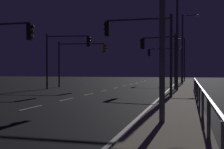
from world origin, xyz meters
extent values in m
plane|color=black|center=(0.00, 17.50, 0.00)|extent=(112.00, 112.00, 0.00)
cube|color=gray|center=(6.73, 17.50, 0.07)|extent=(2.19, 77.00, 0.14)
cube|color=silver|center=(0.00, 9.00, 0.01)|extent=(0.14, 2.00, 0.01)
cube|color=silver|center=(0.00, 13.00, 0.01)|extent=(0.14, 2.00, 0.01)
cube|color=silver|center=(0.00, 17.00, 0.01)|extent=(0.14, 2.00, 0.01)
cube|color=silver|center=(0.00, 21.00, 0.01)|extent=(0.14, 2.00, 0.01)
cube|color=silver|center=(0.00, 25.00, 0.01)|extent=(0.14, 2.00, 0.01)
cube|color=silver|center=(0.00, 29.00, 0.01)|extent=(0.14, 2.00, 0.01)
cube|color=silver|center=(0.00, 33.00, 0.01)|extent=(0.14, 2.00, 0.01)
cube|color=silver|center=(0.00, 37.00, 0.01)|extent=(0.14, 2.00, 0.01)
cube|color=silver|center=(0.00, 41.00, 0.01)|extent=(0.14, 2.00, 0.01)
cube|color=silver|center=(0.00, 45.00, 0.01)|extent=(0.14, 2.00, 0.01)
cube|color=silver|center=(5.39, 22.50, 0.01)|extent=(0.14, 53.00, 0.01)
cylinder|color=#2D3033|center=(6.15, 14.86, 2.70)|extent=(0.16, 0.16, 5.12)
cylinder|color=#2D3033|center=(4.12, 14.82, 5.01)|extent=(4.06, 0.19, 0.11)
cube|color=black|center=(2.09, 14.78, 4.48)|extent=(0.29, 0.35, 0.95)
sphere|color=black|center=(1.93, 14.78, 4.78)|extent=(0.20, 0.20, 0.20)
sphere|color=black|center=(1.93, 14.78, 4.48)|extent=(0.20, 0.20, 0.20)
sphere|color=#19D84C|center=(1.93, 14.78, 4.18)|extent=(0.20, 0.20, 0.20)
cylinder|color=#2D3033|center=(-5.88, 21.54, 2.64)|extent=(0.16, 0.16, 5.28)
cylinder|color=#38383D|center=(-3.88, 21.84, 5.03)|extent=(4.01, 0.71, 0.11)
cube|color=black|center=(-1.88, 22.14, 4.50)|extent=(0.33, 0.38, 0.95)
sphere|color=black|center=(-1.73, 22.16, 4.80)|extent=(0.20, 0.20, 0.20)
sphere|color=black|center=(-1.73, 22.16, 4.50)|extent=(0.20, 0.20, 0.20)
sphere|color=#19D84C|center=(-1.73, 22.16, 4.20)|extent=(0.20, 0.20, 0.20)
cylinder|color=#4C4C51|center=(6.23, 36.31, 2.57)|extent=(0.16, 0.16, 4.86)
cylinder|color=#2D3033|center=(4.08, 36.21, 4.75)|extent=(4.30, 0.31, 0.11)
cube|color=black|center=(1.93, 36.12, 4.22)|extent=(0.30, 0.35, 0.95)
sphere|color=black|center=(1.78, 36.11, 4.52)|extent=(0.20, 0.20, 0.20)
sphere|color=black|center=(1.78, 36.11, 4.22)|extent=(0.20, 0.20, 0.20)
sphere|color=#19D84C|center=(1.78, 36.11, 3.92)|extent=(0.20, 0.20, 0.20)
cube|color=black|center=(-1.78, 11.83, 4.04)|extent=(0.28, 0.34, 0.95)
sphere|color=black|center=(-1.63, 11.84, 4.34)|extent=(0.20, 0.20, 0.20)
sphere|color=black|center=(-1.63, 11.84, 4.04)|extent=(0.20, 0.20, 0.20)
sphere|color=#19D84C|center=(-1.63, 11.84, 3.74)|extent=(0.20, 0.20, 0.20)
cylinder|color=#2D3033|center=(6.05, 22.39, 2.56)|extent=(0.16, 0.16, 4.85)
cylinder|color=#2D3033|center=(4.58, 22.60, 4.74)|extent=(2.95, 0.52, 0.11)
cube|color=black|center=(3.11, 22.80, 4.21)|extent=(0.32, 0.38, 0.95)
sphere|color=black|center=(2.96, 22.82, 4.51)|extent=(0.20, 0.20, 0.20)
sphere|color=black|center=(2.96, 22.82, 4.21)|extent=(0.20, 0.20, 0.20)
sphere|color=#19D84C|center=(2.96, 22.82, 3.91)|extent=(0.20, 0.20, 0.20)
cylinder|color=#2D3033|center=(-6.33, 25.09, 2.44)|extent=(0.16, 0.16, 4.88)
cylinder|color=#2D3033|center=(-3.87, 25.41, 4.63)|extent=(4.94, 0.75, 0.11)
cube|color=olive|center=(-1.41, 25.73, 4.11)|extent=(0.32, 0.37, 0.95)
sphere|color=black|center=(-1.25, 25.75, 4.41)|extent=(0.20, 0.20, 0.20)
sphere|color=black|center=(-1.25, 25.75, 4.11)|extent=(0.20, 0.20, 0.20)
sphere|color=#19D84C|center=(-1.25, 25.75, 3.81)|extent=(0.20, 0.20, 0.20)
cylinder|color=#2D3033|center=(6.52, 42.67, 3.50)|extent=(0.18, 0.18, 6.71)
cylinder|color=#2D3033|center=(5.68, 42.40, 6.70)|extent=(1.71, 0.64, 0.10)
ellipsoid|color=#F9D172|center=(4.84, 42.12, 6.60)|extent=(0.56, 0.36, 0.24)
cylinder|color=#38383D|center=(6.26, 21.16, 4.35)|extent=(0.18, 0.18, 8.43)
cylinder|color=#38383D|center=(6.44, 32.74, 4.38)|extent=(0.18, 0.18, 8.48)
cylinder|color=#38383D|center=(7.29, 32.67, 8.47)|extent=(1.71, 0.24, 0.10)
ellipsoid|color=#F9D172|center=(8.14, 32.60, 8.37)|extent=(0.56, 0.36, 0.24)
cylinder|color=#59595E|center=(7.67, 4.19, 0.61)|extent=(0.09, 0.09, 0.95)
cylinder|color=#59595E|center=(7.67, 7.29, 0.61)|extent=(0.09, 0.09, 0.95)
cylinder|color=#59595E|center=(7.67, 10.39, 0.61)|extent=(0.09, 0.09, 0.95)
cylinder|color=#59595E|center=(7.67, 13.49, 0.61)|extent=(0.09, 0.09, 0.95)
cylinder|color=#59595E|center=(7.67, 16.58, 0.61)|extent=(0.09, 0.09, 0.95)
cylinder|color=#59595E|center=(7.67, 19.68, 0.61)|extent=(0.09, 0.09, 0.95)
cylinder|color=#59595E|center=(7.67, 22.78, 0.61)|extent=(0.09, 0.09, 0.95)
cube|color=slate|center=(7.67, 10.39, 1.09)|extent=(0.06, 24.78, 0.06)
camera|label=1|loc=(7.21, -2.95, 1.77)|focal=45.51mm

